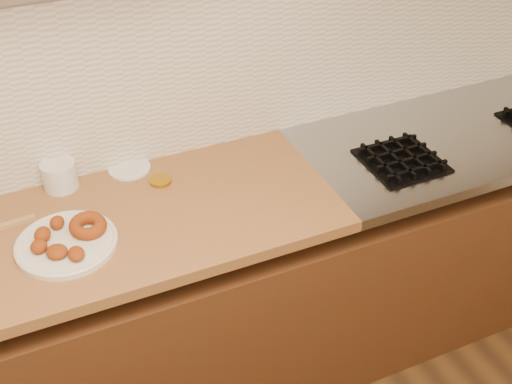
% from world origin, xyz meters
% --- Properties ---
extents(wall_back, '(4.00, 0.02, 2.70)m').
position_xyz_m(wall_back, '(0.00, 2.00, 1.35)').
color(wall_back, '#BEAD95').
rests_on(wall_back, ground).
extents(base_cabinet, '(3.60, 0.60, 0.77)m').
position_xyz_m(base_cabinet, '(0.00, 1.69, 0.39)').
color(base_cabinet, '#4E2612').
rests_on(base_cabinet, floor).
extents(stovetop, '(1.30, 0.62, 0.04)m').
position_xyz_m(stovetop, '(1.15, 1.69, 0.88)').
color(stovetop, '#9EA0A5').
rests_on(stovetop, base_cabinet).
extents(backsplash, '(3.60, 0.02, 0.60)m').
position_xyz_m(backsplash, '(0.00, 1.99, 1.20)').
color(backsplash, silver).
rests_on(backsplash, wall_back).
extents(burner_grates, '(0.91, 0.26, 0.03)m').
position_xyz_m(burner_grates, '(1.13, 1.61, 0.91)').
color(burner_grates, black).
rests_on(burner_grates, stovetop).
extents(donut_plate, '(0.30, 0.30, 0.02)m').
position_xyz_m(donut_plate, '(-0.35, 1.64, 0.91)').
color(donut_plate, silver).
rests_on(donut_plate, butcher_block).
extents(ring_donut, '(0.16, 0.16, 0.05)m').
position_xyz_m(ring_donut, '(-0.28, 1.66, 0.94)').
color(ring_donut, '#863109').
rests_on(ring_donut, donut_plate).
extents(fried_dough_chunks, '(0.15, 0.22, 0.04)m').
position_xyz_m(fried_dough_chunks, '(-0.39, 1.62, 0.94)').
color(fried_dough_chunks, '#863109').
rests_on(fried_dough_chunks, donut_plate).
extents(plastic_tub, '(0.11, 0.11, 0.09)m').
position_xyz_m(plastic_tub, '(-0.31, 1.94, 0.95)').
color(plastic_tub, silver).
rests_on(plastic_tub, butcher_block).
extents(tub_lid, '(0.18, 0.18, 0.01)m').
position_xyz_m(tub_lid, '(-0.08, 1.95, 0.90)').
color(tub_lid, silver).
rests_on(tub_lid, butcher_block).
extents(brass_jar_lid, '(0.10, 0.10, 0.01)m').
position_xyz_m(brass_jar_lid, '(-0.01, 1.83, 0.91)').
color(brass_jar_lid, '#B48517').
rests_on(brass_jar_lid, butcher_block).
extents(wooden_utensil, '(0.17, 0.03, 0.01)m').
position_xyz_m(wooden_utensil, '(-0.50, 1.80, 0.91)').
color(wooden_utensil, '#A07D49').
rests_on(wooden_utensil, butcher_block).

